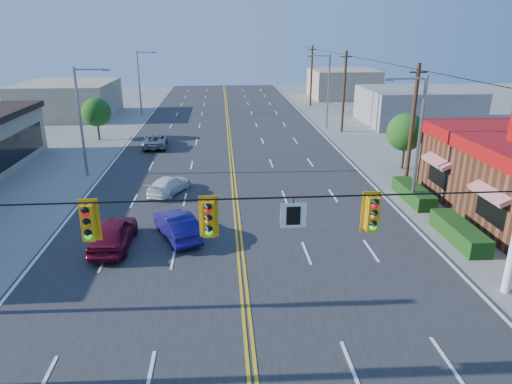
{
  "coord_description": "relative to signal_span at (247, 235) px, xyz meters",
  "views": [
    {
      "loc": [
        -0.78,
        -11.86,
        10.43
      ],
      "look_at": [
        0.99,
        11.14,
        2.2
      ],
      "focal_mm": 32.0,
      "sensor_mm": 36.0,
      "label": 1
    }
  ],
  "objects": [
    {
      "name": "ground",
      "position": [
        0.12,
        0.0,
        -4.89
      ],
      "size": [
        160.0,
        160.0,
        0.0
      ],
      "primitive_type": "plane",
      "color": "gray",
      "rests_on": "ground"
    },
    {
      "name": "road",
      "position": [
        0.12,
        20.0,
        -4.86
      ],
      "size": [
        20.0,
        120.0,
        0.06
      ],
      "primitive_type": "cube",
      "color": "#2D2D30",
      "rests_on": "ground"
    },
    {
      "name": "signal_span",
      "position": [
        0.0,
        0.0,
        0.0
      ],
      "size": [
        24.32,
        0.34,
        9.0
      ],
      "color": "#47301E",
      "rests_on": "ground"
    },
    {
      "name": "streetlight_se",
      "position": [
        10.91,
        14.0,
        -0.37
      ],
      "size": [
        2.55,
        0.25,
        8.0
      ],
      "color": "gray",
      "rests_on": "ground"
    },
    {
      "name": "streetlight_ne",
      "position": [
        10.91,
        38.0,
        -0.37
      ],
      "size": [
        2.55,
        0.25,
        8.0
      ],
      "color": "gray",
      "rests_on": "ground"
    },
    {
      "name": "streetlight_sw",
      "position": [
        -10.67,
        22.0,
        -0.37
      ],
      "size": [
        2.55,
        0.25,
        8.0
      ],
      "color": "gray",
      "rests_on": "ground"
    },
    {
      "name": "streetlight_nw",
      "position": [
        -10.67,
        48.0,
        -0.37
      ],
      "size": [
        2.55,
        0.25,
        8.0
      ],
      "color": "gray",
      "rests_on": "ground"
    },
    {
      "name": "utility_pole_near",
      "position": [
        12.32,
        18.0,
        -0.69
      ],
      "size": [
        0.28,
        0.28,
        8.4
      ],
      "primitive_type": "cylinder",
      "color": "#47301E",
      "rests_on": "ground"
    },
    {
      "name": "utility_pole_mid",
      "position": [
        12.32,
        36.0,
        -0.69
      ],
      "size": [
        0.28,
        0.28,
        8.4
      ],
      "primitive_type": "cylinder",
      "color": "#47301E",
      "rests_on": "ground"
    },
    {
      "name": "utility_pole_far",
      "position": [
        12.32,
        54.0,
        -0.69
      ],
      "size": [
        0.28,
        0.28,
        8.4
      ],
      "primitive_type": "cylinder",
      "color": "#47301E",
      "rests_on": "ground"
    },
    {
      "name": "tree_kfc_rear",
      "position": [
        13.62,
        22.0,
        -1.95
      ],
      "size": [
        2.94,
        2.94,
        4.41
      ],
      "color": "#47301E",
      "rests_on": "ground"
    },
    {
      "name": "tree_west",
      "position": [
        -12.88,
        34.0,
        -2.09
      ],
      "size": [
        2.8,
        2.8,
        4.2
      ],
      "color": "#47301E",
      "rests_on": "ground"
    },
    {
      "name": "bld_east_mid",
      "position": [
        22.12,
        40.0,
        -2.89
      ],
      "size": [
        12.0,
        10.0,
        4.0
      ],
      "primitive_type": "cube",
      "color": "gray",
      "rests_on": "ground"
    },
    {
      "name": "bld_west_far",
      "position": [
        -19.88,
        48.0,
        -2.79
      ],
      "size": [
        11.0,
        12.0,
        4.2
      ],
      "primitive_type": "cube",
      "color": "tan",
      "rests_on": "ground"
    },
    {
      "name": "bld_east_far",
      "position": [
        19.12,
        62.0,
        -2.69
      ],
      "size": [
        10.0,
        10.0,
        4.4
      ],
      "primitive_type": "cube",
      "color": "tan",
      "rests_on": "ground"
    },
    {
      "name": "car_magenta",
      "position": [
        -6.2,
        9.43,
        -4.13
      ],
      "size": [
        1.88,
        4.49,
        1.52
      ],
      "primitive_type": "imported",
      "rotation": [
        0.0,
        0.0,
        3.12
      ],
      "color": "maroon",
      "rests_on": "ground"
    },
    {
      "name": "car_blue",
      "position": [
        -3.12,
        10.33,
        -4.19
      ],
      "size": [
        2.98,
        4.45,
        1.39
      ],
      "primitive_type": "imported",
      "rotation": [
        0.0,
        0.0,
        3.54
      ],
      "color": "navy",
      "rests_on": "ground"
    },
    {
      "name": "car_white",
      "position": [
        -4.26,
        17.41,
        -4.32
      ],
      "size": [
        3.04,
        4.23,
        1.14
      ],
      "primitive_type": "imported",
      "rotation": [
        0.0,
        0.0,
        2.72
      ],
      "color": "white",
      "rests_on": "ground"
    },
    {
      "name": "car_silver",
      "position": [
        -6.85,
        30.36,
        -4.24
      ],
      "size": [
        2.41,
        4.75,
        1.29
      ],
      "primitive_type": "imported",
      "rotation": [
        0.0,
        0.0,
        3.2
      ],
      "color": "gray",
      "rests_on": "ground"
    }
  ]
}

